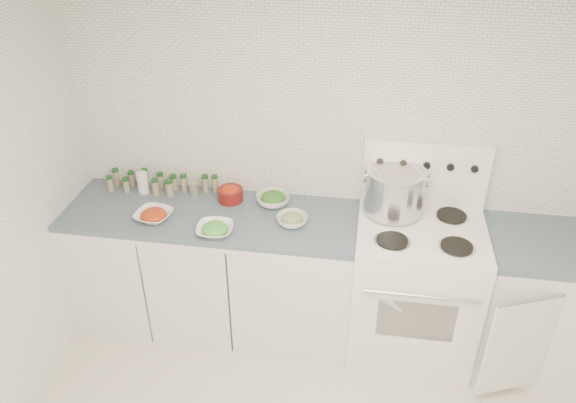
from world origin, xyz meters
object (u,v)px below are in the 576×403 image
(stove, at_px, (414,284))
(stock_pot, at_px, (395,189))
(bowl_snowpea, at_px, (215,229))
(bowl_tomato, at_px, (154,215))

(stove, distance_m, stock_pot, 0.64)
(bowl_snowpea, bearing_deg, bowl_tomato, 168.02)
(stock_pot, height_order, bowl_tomato, stock_pot)
(stock_pot, relative_size, bowl_snowpea, 1.65)
(stove, xyz_separation_m, bowl_snowpea, (-1.21, -0.21, 0.43))
(bowl_snowpea, bearing_deg, stove, 9.60)
(stock_pot, relative_size, bowl_tomato, 1.52)
(bowl_tomato, bearing_deg, bowl_snowpea, -11.98)
(stove, bearing_deg, bowl_snowpea, -170.40)
(stock_pot, bearing_deg, bowl_tomato, -169.42)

